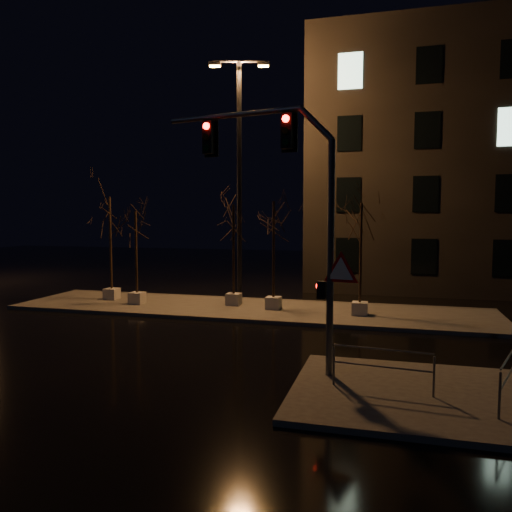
% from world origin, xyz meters
% --- Properties ---
extents(ground, '(90.00, 90.00, 0.00)m').
position_xyz_m(ground, '(0.00, 0.00, 0.00)').
color(ground, black).
rests_on(ground, ground).
extents(median, '(22.00, 5.00, 0.15)m').
position_xyz_m(median, '(0.00, 6.00, 0.07)').
color(median, '#413E3A').
rests_on(median, ground).
extents(sidewalk_corner, '(7.00, 5.00, 0.15)m').
position_xyz_m(sidewalk_corner, '(7.50, -3.50, 0.07)').
color(sidewalk_corner, '#413E3A').
rests_on(sidewalk_corner, ground).
extents(tree_0, '(1.80, 1.80, 5.30)m').
position_xyz_m(tree_0, '(-7.29, 6.39, 4.17)').
color(tree_0, '#AEAAA2').
rests_on(tree_0, median).
extents(tree_1, '(1.80, 1.80, 4.54)m').
position_xyz_m(tree_1, '(-5.41, 5.55, 3.60)').
color(tree_1, '#AEAAA2').
rests_on(tree_1, median).
extents(tree_2, '(1.80, 1.80, 4.86)m').
position_xyz_m(tree_2, '(-0.83, 6.45, 3.84)').
color(tree_2, '#AEAAA2').
rests_on(tree_2, median).
extents(tree_3, '(1.80, 1.80, 4.99)m').
position_xyz_m(tree_3, '(1.21, 5.96, 3.94)').
color(tree_3, '#AEAAA2').
rests_on(tree_3, median).
extents(tree_4, '(1.80, 1.80, 4.87)m').
position_xyz_m(tree_4, '(5.07, 5.62, 3.85)').
color(tree_4, '#AEAAA2').
rests_on(tree_4, median).
extents(traffic_signal_mast, '(5.72, 1.29, 7.12)m').
position_xyz_m(traffic_signal_mast, '(3.65, -2.53, 4.83)').
color(traffic_signal_mast, '#525559').
rests_on(traffic_signal_mast, sidewalk_corner).
extents(streetlight_main, '(2.84, 1.04, 11.49)m').
position_xyz_m(streetlight_main, '(-0.76, 7.19, 6.78)').
color(streetlight_main, black).
rests_on(streetlight_main, median).
extents(guard_rail_a, '(2.41, 0.31, 1.04)m').
position_xyz_m(guard_rail_a, '(6.16, -3.63, 0.83)').
color(guard_rail_a, '#525559').
rests_on(guard_rail_a, sidewalk_corner).
extents(guard_rail_b, '(0.79, 2.16, 1.08)m').
position_xyz_m(guard_rail_b, '(8.92, -3.69, 0.85)').
color(guard_rail_b, '#525559').
rests_on(guard_rail_b, sidewalk_corner).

